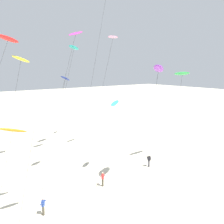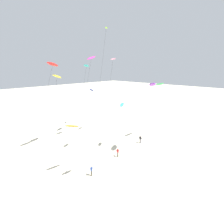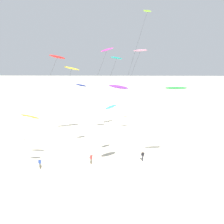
{
  "view_description": "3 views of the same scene",
  "coord_description": "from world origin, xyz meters",
  "px_view_note": "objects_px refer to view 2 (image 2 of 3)",
  "views": [
    {
      "loc": [
        -18.03,
        -18.98,
        13.23
      ],
      "look_at": [
        1.98,
        7.57,
        7.57
      ],
      "focal_mm": 42.84,
      "sensor_mm": 36.0,
      "label": 1
    },
    {
      "loc": [
        -28.29,
        -19.66,
        16.38
      ],
      "look_at": [
        -1.13,
        6.32,
        7.85
      ],
      "focal_mm": 33.85,
      "sensor_mm": 36.0,
      "label": 2
    },
    {
      "loc": [
        1.81,
        -27.89,
        17.55
      ],
      "look_at": [
        1.35,
        5.24,
        8.3
      ],
      "focal_mm": 35.64,
      "sensor_mm": 36.0,
      "label": 3
    }
  ],
  "objects_px": {
    "kite_navy": "(91,91)",
    "kite_white": "(91,124)",
    "kite_flyer_nearest": "(140,139)",
    "kite_green": "(160,84)",
    "kite_teal": "(86,66)",
    "kite_cyan": "(122,105)",
    "kite_flyer_furthest": "(91,170)",
    "kite_flyer_middle": "(118,152)",
    "kite_lime": "(106,31)",
    "kite_yellow": "(57,77)",
    "kite_orange": "(72,126)",
    "kite_red": "(52,65)",
    "kite_purple": "(152,85)",
    "kite_pink": "(113,60)",
    "kite_magenta": "(91,59)"
  },
  "relations": [
    {
      "from": "kite_navy",
      "to": "kite_white",
      "type": "relative_size",
      "value": 1.38
    },
    {
      "from": "kite_navy",
      "to": "kite_flyer_nearest",
      "type": "relative_size",
      "value": 7.39
    },
    {
      "from": "kite_green",
      "to": "kite_teal",
      "type": "height_order",
      "value": "kite_teal"
    },
    {
      "from": "kite_cyan",
      "to": "kite_flyer_furthest",
      "type": "height_order",
      "value": "kite_cyan"
    },
    {
      "from": "kite_navy",
      "to": "kite_flyer_middle",
      "type": "bearing_deg",
      "value": -68.12
    },
    {
      "from": "kite_green",
      "to": "kite_cyan",
      "type": "distance_m",
      "value": 10.24
    },
    {
      "from": "kite_green",
      "to": "kite_flyer_middle",
      "type": "height_order",
      "value": "kite_green"
    },
    {
      "from": "kite_lime",
      "to": "kite_teal",
      "type": "height_order",
      "value": "kite_lime"
    },
    {
      "from": "kite_green",
      "to": "kite_yellow",
      "type": "bearing_deg",
      "value": 145.4
    },
    {
      "from": "kite_orange",
      "to": "kite_flyer_nearest",
      "type": "xyz_separation_m",
      "value": [
        17.63,
        0.59,
        -6.77
      ]
    },
    {
      "from": "kite_red",
      "to": "kite_flyer_middle",
      "type": "height_order",
      "value": "kite_red"
    },
    {
      "from": "kite_teal",
      "to": "kite_flyer_furthest",
      "type": "xyz_separation_m",
      "value": [
        -11.66,
        -14.69,
        -15.06
      ]
    },
    {
      "from": "kite_purple",
      "to": "kite_flyer_nearest",
      "type": "distance_m",
      "value": 13.75
    },
    {
      "from": "kite_navy",
      "to": "kite_white",
      "type": "bearing_deg",
      "value": -131.29
    },
    {
      "from": "kite_flyer_furthest",
      "to": "kite_purple",
      "type": "bearing_deg",
      "value": -11.12
    },
    {
      "from": "kite_orange",
      "to": "kite_teal",
      "type": "height_order",
      "value": "kite_teal"
    },
    {
      "from": "kite_red",
      "to": "kite_navy",
      "type": "xyz_separation_m",
      "value": [
        4.84,
        -4.38,
        -4.53
      ]
    },
    {
      "from": "kite_navy",
      "to": "kite_pink",
      "type": "bearing_deg",
      "value": 22.87
    },
    {
      "from": "kite_yellow",
      "to": "kite_green",
      "type": "bearing_deg",
      "value": -34.6
    },
    {
      "from": "kite_white",
      "to": "kite_flyer_nearest",
      "type": "bearing_deg",
      "value": 13.59
    },
    {
      "from": "kite_red",
      "to": "kite_lime",
      "type": "height_order",
      "value": "kite_lime"
    },
    {
      "from": "kite_flyer_nearest",
      "to": "kite_flyer_middle",
      "type": "xyz_separation_m",
      "value": [
        -8.33,
        -1.12,
        0.0
      ]
    },
    {
      "from": "kite_flyer_nearest",
      "to": "kite_flyer_furthest",
      "type": "relative_size",
      "value": 1.0
    },
    {
      "from": "kite_lime",
      "to": "kite_yellow",
      "type": "height_order",
      "value": "kite_lime"
    },
    {
      "from": "kite_lime",
      "to": "kite_flyer_nearest",
      "type": "distance_m",
      "value": 25.54
    },
    {
      "from": "kite_magenta",
      "to": "kite_flyer_furthest",
      "type": "bearing_deg",
      "value": -131.91
    },
    {
      "from": "kite_teal",
      "to": "kite_magenta",
      "type": "bearing_deg",
      "value": -115.83
    },
    {
      "from": "kite_navy",
      "to": "kite_flyer_middle",
      "type": "xyz_separation_m",
      "value": [
        1.89,
        -4.7,
        -10.87
      ]
    },
    {
      "from": "kite_red",
      "to": "kite_magenta",
      "type": "relative_size",
      "value": 0.94
    },
    {
      "from": "kite_orange",
      "to": "kite_teal",
      "type": "xyz_separation_m",
      "value": [
        13.29,
        12.54,
        8.29
      ]
    },
    {
      "from": "kite_navy",
      "to": "kite_red",
      "type": "bearing_deg",
      "value": 137.89
    },
    {
      "from": "kite_magenta",
      "to": "kite_flyer_middle",
      "type": "xyz_separation_m",
      "value": [
        -2.21,
        -9.38,
        -16.51
      ]
    },
    {
      "from": "kite_white",
      "to": "kite_yellow",
      "type": "bearing_deg",
      "value": 74.31
    },
    {
      "from": "kite_orange",
      "to": "kite_flyer_furthest",
      "type": "bearing_deg",
      "value": -52.8
    },
    {
      "from": "kite_orange",
      "to": "kite_green",
      "type": "height_order",
      "value": "kite_green"
    },
    {
      "from": "kite_orange",
      "to": "kite_white",
      "type": "xyz_separation_m",
      "value": [
        0.67,
        -3.5,
        0.89
      ]
    },
    {
      "from": "kite_purple",
      "to": "kite_flyer_nearest",
      "type": "bearing_deg",
      "value": 51.19
    },
    {
      "from": "kite_green",
      "to": "kite_flyer_furthest",
      "type": "bearing_deg",
      "value": -176.77
    },
    {
      "from": "kite_navy",
      "to": "kite_purple",
      "type": "bearing_deg",
      "value": -54.72
    },
    {
      "from": "kite_red",
      "to": "kite_purple",
      "type": "bearing_deg",
      "value": -49.92
    },
    {
      "from": "kite_pink",
      "to": "kite_purple",
      "type": "relative_size",
      "value": 1.31
    },
    {
      "from": "kite_purple",
      "to": "kite_flyer_nearest",
      "type": "height_order",
      "value": "kite_purple"
    },
    {
      "from": "kite_white",
      "to": "kite_flyer_middle",
      "type": "relative_size",
      "value": 5.37
    },
    {
      "from": "kite_navy",
      "to": "kite_yellow",
      "type": "distance_m",
      "value": 7.5
    },
    {
      "from": "kite_teal",
      "to": "kite_purple",
      "type": "height_order",
      "value": "kite_teal"
    },
    {
      "from": "kite_orange",
      "to": "kite_flyer_furthest",
      "type": "distance_m",
      "value": 7.28
    },
    {
      "from": "kite_red",
      "to": "kite_flyer_middle",
      "type": "relative_size",
      "value": 10.17
    },
    {
      "from": "kite_orange",
      "to": "kite_pink",
      "type": "distance_m",
      "value": 21.66
    },
    {
      "from": "kite_lime",
      "to": "kite_magenta",
      "type": "bearing_deg",
      "value": -157.5
    },
    {
      "from": "kite_magenta",
      "to": "kite_flyer_middle",
      "type": "relative_size",
      "value": 10.87
    }
  ]
}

